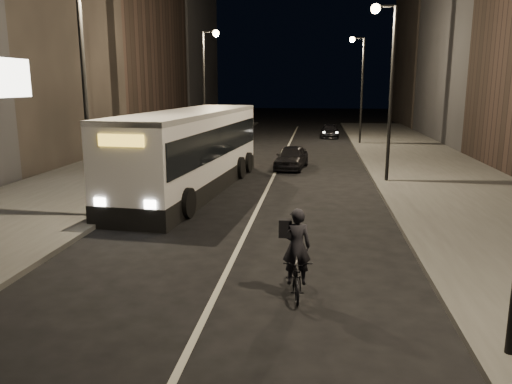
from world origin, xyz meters
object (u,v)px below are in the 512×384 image
(city_bus, at_px, (192,148))
(cyclist_on_bicycle, at_px, (296,267))
(streetlight_left_far, at_px, (207,75))
(streetlight_right_mid, at_px, (387,70))
(car_far, at_px, (330,131))
(car_mid, at_px, (231,143))
(streetlight_right_far, at_px, (359,76))
(streetlight_left_near, at_px, (91,64))
(car_near, at_px, (291,157))

(city_bus, distance_m, cyclist_on_bicycle, 12.23)
(streetlight_left_far, distance_m, cyclist_on_bicycle, 25.19)
(streetlight_right_mid, distance_m, cyclist_on_bicycle, 14.89)
(streetlight_right_mid, height_order, cyclist_on_bicycle, streetlight_right_mid)
(streetlight_right_mid, bearing_deg, car_far, 95.32)
(streetlight_left_far, xyz_separation_m, car_mid, (1.73, -0.80, -4.59))
(cyclist_on_bicycle, xyz_separation_m, car_far, (1.53, 34.96, -0.13))
(car_far, bearing_deg, cyclist_on_bicycle, -92.96)
(streetlight_right_far, relative_size, cyclist_on_bicycle, 3.90)
(streetlight_left_near, relative_size, city_bus, 0.61)
(streetlight_right_mid, height_order, streetlight_left_near, same)
(streetlight_right_far, xyz_separation_m, streetlight_left_far, (-10.66, -6.00, 0.00))
(streetlight_right_mid, distance_m, car_far, 21.90)
(streetlight_left_near, xyz_separation_m, streetlight_left_far, (0.00, 18.00, 0.00))
(streetlight_left_near, bearing_deg, cyclist_on_bicycle, -38.51)
(streetlight_left_far, distance_m, car_far, 15.02)
(streetlight_right_far, xyz_separation_m, car_mid, (-8.93, -6.80, -4.59))
(streetlight_right_mid, relative_size, streetlight_right_far, 1.00)
(streetlight_left_far, height_order, cyclist_on_bicycle, streetlight_left_far)
(cyclist_on_bicycle, relative_size, car_mid, 0.45)
(cyclist_on_bicycle, height_order, car_far, cyclist_on_bicycle)
(streetlight_right_far, bearing_deg, city_bus, -114.90)
(streetlight_right_mid, distance_m, city_bus, 9.69)
(car_near, bearing_deg, streetlight_left_far, 142.06)
(cyclist_on_bicycle, xyz_separation_m, car_mid, (-5.42, 22.90, 0.07))
(streetlight_right_far, relative_size, car_near, 2.11)
(streetlight_right_mid, bearing_deg, car_mid, 134.15)
(streetlight_right_far, bearing_deg, streetlight_right_mid, -90.00)
(streetlight_right_far, height_order, car_near, streetlight_right_far)
(streetlight_right_far, height_order, car_mid, streetlight_right_far)
(streetlight_left_far, bearing_deg, cyclist_on_bicycle, -73.20)
(city_bus, relative_size, cyclist_on_bicycle, 6.44)
(streetlight_right_mid, xyz_separation_m, car_far, (-1.98, 21.27, -4.80))
(streetlight_left_far, bearing_deg, streetlight_left_near, -90.00)
(streetlight_left_far, distance_m, city_bus, 13.28)
(streetlight_left_near, xyz_separation_m, city_bus, (2.00, 5.33, -3.42))
(streetlight_right_far, distance_m, cyclist_on_bicycle, 30.26)
(streetlight_left_near, bearing_deg, streetlight_right_mid, 36.88)
(car_mid, bearing_deg, car_near, 124.40)
(city_bus, xyz_separation_m, car_far, (6.68, 23.94, -1.38))
(streetlight_right_mid, relative_size, car_far, 2.11)
(streetlight_right_far, relative_size, city_bus, 0.61)
(streetlight_left_far, relative_size, city_bus, 0.61)
(cyclist_on_bicycle, bearing_deg, car_near, 87.55)
(streetlight_right_far, height_order, cyclist_on_bicycle, streetlight_right_far)
(streetlight_left_far, relative_size, cyclist_on_bicycle, 3.90)
(streetlight_left_near, bearing_deg, car_far, 73.48)
(city_bus, distance_m, car_far, 24.90)
(streetlight_left_near, relative_size, streetlight_left_far, 1.00)
(streetlight_right_mid, distance_m, car_mid, 13.62)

